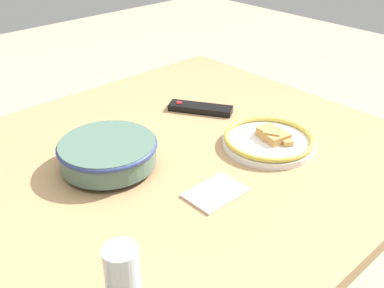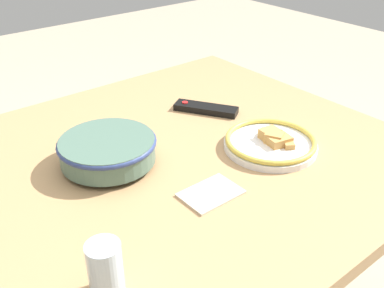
# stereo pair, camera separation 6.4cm
# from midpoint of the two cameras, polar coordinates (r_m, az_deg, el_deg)

# --- Properties ---
(dining_table) EXTENTS (1.28, 1.07, 0.73)m
(dining_table) POSITION_cam_midpoint_polar(r_m,az_deg,el_deg) (1.22, -1.82, -4.90)
(dining_table) COLOR tan
(dining_table) RESTS_ON ground_plane
(noodle_bowl) EXTENTS (0.25, 0.25, 0.07)m
(noodle_bowl) POSITION_cam_midpoint_polar(r_m,az_deg,el_deg) (1.14, -9.08, -0.74)
(noodle_bowl) COLOR #4C6B5B
(noodle_bowl) RESTS_ON dining_table
(food_plate) EXTENTS (0.25, 0.25, 0.05)m
(food_plate) POSITION_cam_midpoint_polar(r_m,az_deg,el_deg) (1.23, 11.46, 0.16)
(food_plate) COLOR white
(food_plate) RESTS_ON dining_table
(tv_remote) EXTENTS (0.15, 0.20, 0.02)m
(tv_remote) POSITION_cam_midpoint_polar(r_m,az_deg,el_deg) (1.42, 3.07, 4.49)
(tv_remote) COLOR black
(tv_remote) RESTS_ON dining_table
(drinking_glass) EXTENTS (0.06, 0.06, 0.11)m
(drinking_glass) POSITION_cam_midpoint_polar(r_m,az_deg,el_deg) (0.80, -8.58, -15.58)
(drinking_glass) COLOR silver
(drinking_glass) RESTS_ON dining_table
(folded_napkin) EXTENTS (0.14, 0.10, 0.01)m
(folded_napkin) POSITION_cam_midpoint_polar(r_m,az_deg,el_deg) (1.04, 4.18, -6.32)
(folded_napkin) COLOR beige
(folded_napkin) RESTS_ON dining_table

